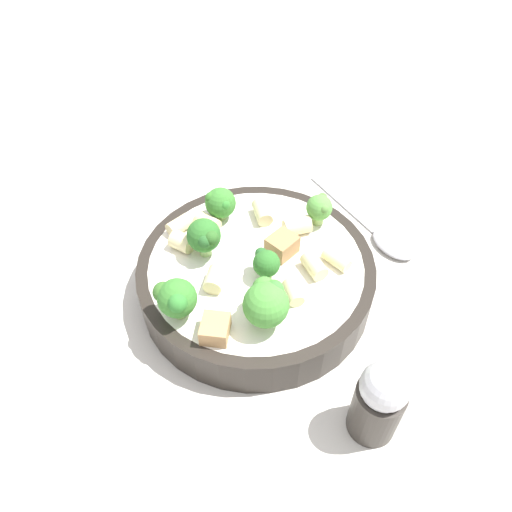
# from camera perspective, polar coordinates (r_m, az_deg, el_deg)

# --- Properties ---
(ground_plane) EXTENTS (2.00, 2.00, 0.00)m
(ground_plane) POSITION_cam_1_polar(r_m,az_deg,el_deg) (0.50, 0.00, -3.94)
(ground_plane) COLOR beige
(pasta_bowl) EXTENTS (0.23, 0.23, 0.04)m
(pasta_bowl) POSITION_cam_1_polar(r_m,az_deg,el_deg) (0.49, 0.00, -2.19)
(pasta_bowl) COLOR #28231E
(pasta_bowl) RESTS_ON ground_plane
(broccoli_floret_0) EXTENTS (0.03, 0.04, 0.04)m
(broccoli_floret_0) POSITION_cam_1_polar(r_m,az_deg,el_deg) (0.47, -5.87, 2.29)
(broccoli_floret_0) COLOR #9EC175
(broccoli_floret_0) RESTS_ON pasta_bowl
(broccoli_floret_1) EXTENTS (0.04, 0.04, 0.05)m
(broccoli_floret_1) POSITION_cam_1_polar(r_m,az_deg,el_deg) (0.41, 1.23, -5.24)
(broccoli_floret_1) COLOR #9EC175
(broccoli_floret_1) RESTS_ON pasta_bowl
(broccoli_floret_2) EXTENTS (0.03, 0.03, 0.03)m
(broccoli_floret_2) POSITION_cam_1_polar(r_m,az_deg,el_deg) (0.45, 1.24, -0.85)
(broccoli_floret_2) COLOR #84AD60
(broccoli_floret_2) RESTS_ON pasta_bowl
(broccoli_floret_3) EXTENTS (0.03, 0.03, 0.04)m
(broccoli_floret_3) POSITION_cam_1_polar(r_m,az_deg,el_deg) (0.51, -3.86, 6.16)
(broccoli_floret_3) COLOR #93B766
(broccoli_floret_3) RESTS_ON pasta_bowl
(broccoli_floret_4) EXTENTS (0.03, 0.04, 0.04)m
(broccoli_floret_4) POSITION_cam_1_polar(r_m,az_deg,el_deg) (0.42, -9.18, -4.78)
(broccoli_floret_4) COLOR #84AD60
(broccoli_floret_4) RESTS_ON pasta_bowl
(broccoli_floret_5) EXTENTS (0.03, 0.03, 0.03)m
(broccoli_floret_5) POSITION_cam_1_polar(r_m,az_deg,el_deg) (0.50, 7.27, 5.48)
(broccoli_floret_5) COLOR #93B766
(broccoli_floret_5) RESTS_ON pasta_bowl
(rigatoni_0) EXTENTS (0.03, 0.02, 0.02)m
(rigatoni_0) POSITION_cam_1_polar(r_m,az_deg,el_deg) (0.50, 4.72, 3.43)
(rigatoni_0) COLOR beige
(rigatoni_0) RESTS_ON pasta_bowl
(rigatoni_1) EXTENTS (0.02, 0.03, 0.02)m
(rigatoni_1) POSITION_cam_1_polar(r_m,az_deg,el_deg) (0.51, 0.72, 5.04)
(rigatoni_1) COLOR beige
(rigatoni_1) RESTS_ON pasta_bowl
(rigatoni_2) EXTENTS (0.02, 0.03, 0.01)m
(rigatoni_2) POSITION_cam_1_polar(r_m,az_deg,el_deg) (0.47, 9.17, -0.39)
(rigatoni_2) COLOR beige
(rigatoni_2) RESTS_ON pasta_bowl
(rigatoni_3) EXTENTS (0.03, 0.03, 0.02)m
(rigatoni_3) POSITION_cam_1_polar(r_m,az_deg,el_deg) (0.49, -8.44, 1.61)
(rigatoni_3) COLOR beige
(rigatoni_3) RESTS_ON pasta_bowl
(rigatoni_4) EXTENTS (0.02, 0.03, 0.02)m
(rigatoni_4) POSITION_cam_1_polar(r_m,az_deg,el_deg) (0.46, 6.66, -1.12)
(rigatoni_4) COLOR beige
(rigatoni_4) RESTS_ON pasta_bowl
(rigatoni_5) EXTENTS (0.03, 0.03, 0.02)m
(rigatoni_5) POSITION_cam_1_polar(r_m,az_deg,el_deg) (0.45, -4.70, -2.66)
(rigatoni_5) COLOR beige
(rigatoni_5) RESTS_ON pasta_bowl
(rigatoni_6) EXTENTS (0.02, 0.03, 0.02)m
(rigatoni_6) POSITION_cam_1_polar(r_m,az_deg,el_deg) (0.50, -5.60, 3.83)
(rigatoni_6) COLOR beige
(rigatoni_6) RESTS_ON pasta_bowl
(rigatoni_7) EXTENTS (0.02, 0.03, 0.01)m
(rigatoni_7) POSITION_cam_1_polar(r_m,az_deg,el_deg) (0.44, 4.28, -4.15)
(rigatoni_7) COLOR beige
(rigatoni_7) RESTS_ON pasta_bowl
(rigatoni_8) EXTENTS (0.03, 0.02, 0.01)m
(rigatoni_8) POSITION_cam_1_polar(r_m,az_deg,el_deg) (0.50, -8.74, 3.53)
(rigatoni_8) COLOR beige
(rigatoni_8) RESTS_ON pasta_bowl
(chicken_chunk_0) EXTENTS (0.03, 0.03, 0.02)m
(chicken_chunk_0) POSITION_cam_1_polar(r_m,az_deg,el_deg) (0.42, -4.69, -8.29)
(chicken_chunk_0) COLOR tan
(chicken_chunk_0) RESTS_ON pasta_bowl
(chicken_chunk_1) EXTENTS (0.03, 0.03, 0.02)m
(chicken_chunk_1) POSITION_cam_1_polar(r_m,az_deg,el_deg) (0.48, 3.07, 1.13)
(chicken_chunk_1) COLOR #A87A4C
(chicken_chunk_1) RESTS_ON pasta_bowl
(pepper_shaker) EXTENTS (0.04, 0.04, 0.08)m
(pepper_shaker) POSITION_cam_1_polar(r_m,az_deg,el_deg) (0.40, 13.90, -15.82)
(pepper_shaker) COLOR #332D28
(pepper_shaker) RESTS_ON ground_plane
(spoon) EXTENTS (0.04, 0.17, 0.01)m
(spoon) POSITION_cam_1_polar(r_m,az_deg,el_deg) (0.57, 13.97, 2.71)
(spoon) COLOR #B2B2B7
(spoon) RESTS_ON ground_plane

